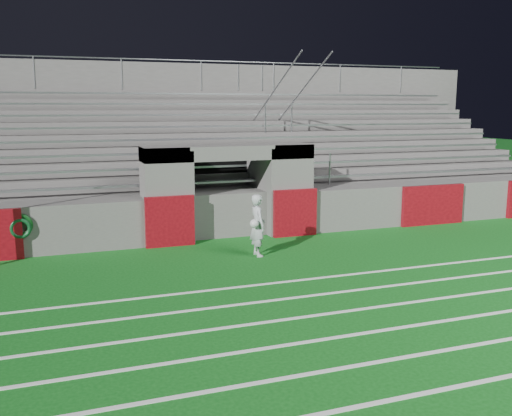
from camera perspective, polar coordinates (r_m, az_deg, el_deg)
name	(u,v)px	position (r m, az deg, el deg)	size (l,w,h in m)	color
ground	(275,269)	(13.08, 1.89, -6.10)	(90.00, 90.00, 0.00)	#0E5515
field_markings	(402,358)	(8.92, 14.35, -14.31)	(28.00, 8.09, 0.01)	white
stadium_structure	(191,169)	(20.29, -6.53, 3.92)	(26.00, 8.48, 5.42)	#575552
goalkeeper_with_ball	(258,225)	(14.03, 0.17, -1.73)	(0.46, 0.61, 1.54)	#AFB4B9
hose_coil	(20,227)	(14.87, -22.49, -1.73)	(0.58, 0.15, 0.61)	#0C3F14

